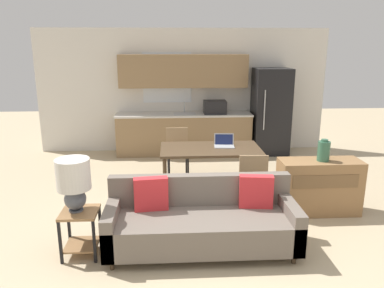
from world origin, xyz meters
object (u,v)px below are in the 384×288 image
couch (201,221)px  dining_chair_near_right (252,179)px  dining_table (210,152)px  table_lamp (74,180)px  dining_chair_far_left (178,150)px  credenza (319,187)px  vase (324,151)px  laptop (224,143)px  refrigerator (270,111)px  side_table (81,226)px

couch → dining_chair_near_right: 1.27m
dining_table → dining_chair_near_right: (0.51, -0.79, -0.19)m
dining_table → dining_chair_near_right: size_ratio=1.83×
table_lamp → dining_chair_far_left: bearing=65.5°
table_lamp → dining_chair_far_left: (1.20, 2.63, -0.41)m
credenza → dining_chair_far_left: bearing=139.1°
vase → credenza: bearing=143.4°
dining_chair_near_right → couch: bearing=53.1°
couch → credenza: couch is taller
dining_table → credenza: 1.74m
table_lamp → laptop: (1.95, 1.92, -0.12)m
vase → laptop: size_ratio=0.91×
couch → dining_chair_near_right: (0.80, 0.98, 0.15)m
credenza → vase: vase is taller
credenza → laptop: (-1.23, 0.99, 0.39)m
refrigerator → table_lamp: 5.19m
vase → refrigerator: bearing=88.6°
dining_table → table_lamp: (-1.72, -1.82, 0.22)m
dining_table → side_table: (-1.68, -1.84, -0.32)m
refrigerator → credenza: (-0.09, -3.10, -0.54)m
table_lamp → laptop: bearing=44.5°
credenza → side_table: bearing=-163.3°
side_table → table_lamp: (-0.04, 0.02, 0.55)m
dining_table → dining_chair_near_right: bearing=-57.2°
dining_table → credenza: bearing=-31.6°
dining_table → dining_chair_near_right: 0.96m
couch → dining_chair_far_left: dining_chair_far_left is taller
couch → vase: (1.77, 0.86, 0.59)m
dining_table → laptop: bearing=22.0°
couch → laptop: (0.52, 1.87, 0.45)m
dining_chair_far_left → vase: bearing=-43.9°
vase → dining_chair_far_left: (-1.99, 1.72, -0.44)m
couch → table_lamp: size_ratio=3.61×
dining_table → dining_chair_far_left: bearing=122.5°
dining_table → vase: vase is taller
table_lamp → credenza: bearing=16.2°
refrigerator → table_lamp: size_ratio=3.07×
refrigerator → dining_chair_far_left: bearing=-146.1°
couch → laptop: bearing=74.3°
dining_table → side_table: bearing=-132.3°
side_table → vase: (3.15, 0.93, 0.57)m
dining_table → couch: size_ratio=0.73×
couch → dining_chair_far_left: size_ratio=2.51×
couch → side_table: couch is taller
dining_chair_near_right → dining_table: bearing=-54.8°
side_table → table_lamp: bearing=153.6°
credenza → couch: bearing=-153.5°
vase → dining_chair_near_right: (-0.97, 0.12, -0.44)m
dining_chair_near_right → vase: bearing=175.3°
vase → dining_chair_far_left: 2.67m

